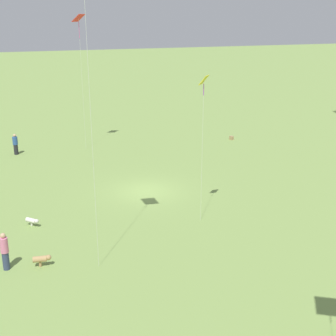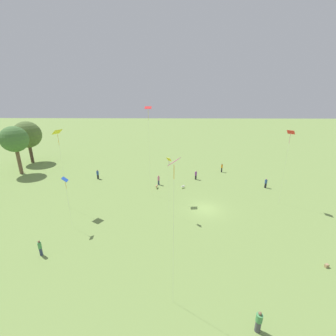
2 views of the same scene
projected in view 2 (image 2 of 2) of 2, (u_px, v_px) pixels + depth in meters
The scene contains 19 objects.
ground_plane at pixel (206, 209), 32.83m from camera, with size 240.00×240.00×0.00m, color #7A994C.
tree_3 at pixel (14, 140), 44.86m from camera, with size 5.18×5.18×9.92m.
tree_4 at pixel (27, 135), 52.43m from camera, with size 6.15×6.15×9.91m.
person_0 at pixel (196, 175), 43.71m from camera, with size 0.56×0.56×1.81m.
person_1 at pixel (40, 248), 23.28m from camera, with size 0.49×0.49×1.79m.
person_2 at pixel (259, 322), 15.81m from camera, with size 0.57×0.57×1.79m.
person_3 at pixel (98, 175), 43.98m from camera, with size 0.50×0.50×1.85m.
person_4 at pixel (222, 168), 47.74m from camera, with size 0.45×0.45×1.87m.
person_5 at pixel (159, 180), 41.17m from camera, with size 0.46×0.46×1.86m.
person_6 at pixel (266, 183), 39.90m from camera, with size 0.58×0.58×1.76m.
kite_2 at pixel (290, 135), 31.27m from camera, with size 1.19×1.21×11.26m.
kite_3 at pixel (65, 181), 26.43m from camera, with size 0.78×0.64×6.76m.
kite_4 at pixel (174, 171), 14.68m from camera, with size 0.96×0.88×12.21m.
kite_5 at pixel (57, 134), 29.85m from camera, with size 1.42×1.35×11.56m.
kite_6 at pixel (169, 163), 28.88m from camera, with size 0.71×0.74×8.31m.
kite_7 at pixel (148, 112), 33.25m from camera, with size 1.00×1.04×14.22m.
dog_0 at pixel (157, 186), 39.83m from camera, with size 0.87×0.37×0.57m.
dog_1 at pixel (183, 186), 39.91m from camera, with size 0.71×0.73×0.48m.
picnic_bag_0 at pixel (327, 266), 21.88m from camera, with size 0.34×0.41×0.34m.
Camera 2 is at (-29.26, 5.14, 16.22)m, focal length 24.00 mm.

